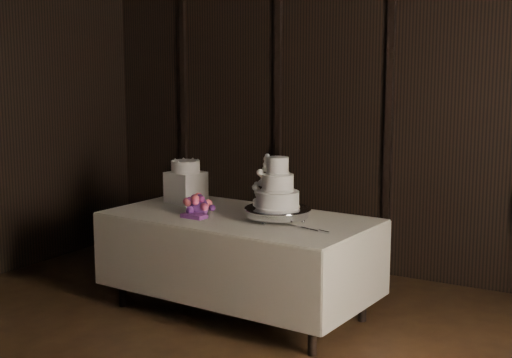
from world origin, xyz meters
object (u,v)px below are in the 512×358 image
object	(u,v)px
cake_stand	(278,214)
box_pedestal	(186,187)
display_table	(239,260)
wedding_cake	(273,188)
bouquet	(198,206)
small_cake	(186,166)

from	to	relation	value
cake_stand	box_pedestal	bearing A→B (deg)	167.13
display_table	wedding_cake	world-z (taller)	wedding_cake
display_table	wedding_cake	distance (m)	0.65
cake_stand	box_pedestal	xyz separation A→B (m)	(-0.97, 0.22, 0.08)
display_table	bouquet	xyz separation A→B (m)	(-0.29, -0.11, 0.41)
display_table	bouquet	size ratio (longest dim) A/B	5.19
display_table	box_pedestal	size ratio (longest dim) A/B	7.89
wedding_cake	small_cake	xyz separation A→B (m)	(-0.95, 0.24, 0.06)
bouquet	small_cake	xyz separation A→B (m)	(-0.36, 0.34, 0.23)
bouquet	box_pedestal	bearing A→B (deg)	136.31
box_pedestal	small_cake	distance (m)	0.17
display_table	wedding_cake	xyz separation A→B (m)	(0.30, -0.01, 0.58)
display_table	box_pedestal	world-z (taller)	box_pedestal
bouquet	small_cake	world-z (taller)	small_cake
wedding_cake	box_pedestal	size ratio (longest dim) A/B	1.43
small_cake	bouquet	bearing A→B (deg)	-43.69
cake_stand	wedding_cake	distance (m)	0.19
display_table	cake_stand	world-z (taller)	cake_stand
box_pedestal	small_cake	size ratio (longest dim) A/B	1.12
bouquet	cake_stand	bearing A→B (deg)	10.83
box_pedestal	cake_stand	bearing A→B (deg)	-12.87
display_table	small_cake	distance (m)	0.94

